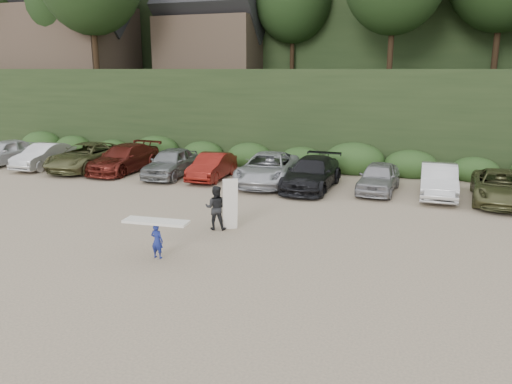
% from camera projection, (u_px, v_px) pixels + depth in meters
% --- Properties ---
extents(ground, '(120.00, 120.00, 0.00)m').
position_uv_depth(ground, '(255.00, 252.00, 16.86)').
color(ground, tan).
rests_on(ground, ground).
extents(hillside_backdrop, '(90.00, 41.50, 28.00)m').
position_uv_depth(hillside_backdrop, '(377.00, 12.00, 47.21)').
color(hillside_backdrop, black).
rests_on(hillside_backdrop, ground).
extents(parked_cars, '(39.67, 6.23, 1.63)m').
position_uv_depth(parked_cars, '(273.00, 170.00, 26.51)').
color(parked_cars, silver).
rests_on(parked_cars, ground).
extents(child_surfer, '(2.18, 0.77, 1.28)m').
position_uv_depth(child_surfer, '(157.00, 232.00, 16.11)').
color(child_surfer, navy).
rests_on(child_surfer, ground).
extents(adult_surfer, '(1.34, 0.81, 2.02)m').
position_uv_depth(adult_surfer, '(217.00, 207.00, 19.04)').
color(adult_surfer, black).
rests_on(adult_surfer, ground).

